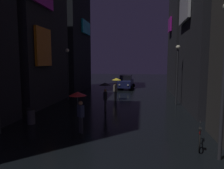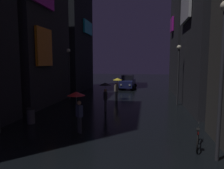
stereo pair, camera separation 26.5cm
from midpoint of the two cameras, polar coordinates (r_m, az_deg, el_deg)
building_left_mid at (r=19.10m, az=-21.83°, el=15.12°), size 4.25×7.29×13.34m
pedestrian_midstreet_left_black at (r=14.74m, az=-1.40°, el=-1.22°), size 0.90×0.90×2.12m
pedestrian_midstreet_centre_red at (r=10.28m, az=-9.18°, el=-4.56°), size 0.90×0.90×2.12m
pedestrian_foreground_right_yellow at (r=19.15m, az=1.84°, el=0.51°), size 0.90×0.90×2.12m
bicycle_parked_at_storefront at (r=9.56m, az=24.07°, el=-13.83°), size 0.53×1.77×0.96m
car_distant at (r=27.38m, az=4.79°, el=0.66°), size 2.41×4.23×1.92m
streetlamp_right_near at (r=8.06m, az=29.84°, el=5.11°), size 0.36×0.36×5.68m
streetlamp_right_far at (r=17.58m, az=18.83°, el=4.61°), size 0.36×0.36×5.03m
streetlamp_left_far at (r=19.72m, az=-11.85°, el=4.79°), size 0.36×0.36×4.92m
trash_bin at (r=12.80m, az=-21.61°, el=-8.28°), size 0.46×0.46×0.93m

